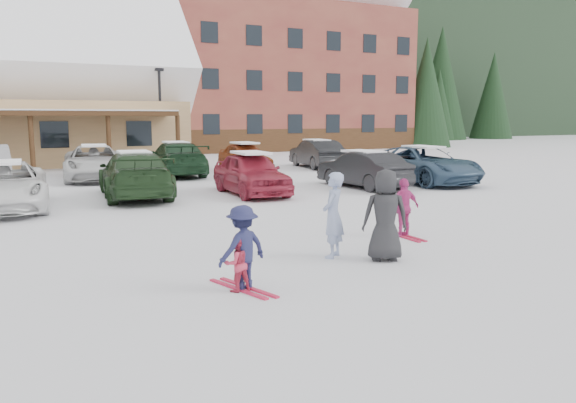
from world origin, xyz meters
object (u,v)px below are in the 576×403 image
parked_car_4 (251,173)px  bystander_dark (385,215)px  alpine_hotel (241,49)px  adult_skier (333,215)px  parked_car_3 (135,175)px  parked_car_10 (95,163)px  parked_car_11 (176,159)px  parked_car_2 (4,186)px  lamp_post (160,109)px  child_navy (242,248)px  child_magenta (404,208)px  parked_car_5 (363,169)px  parked_car_6 (423,165)px  toddler_red (237,263)px  parked_car_13 (317,154)px  parked_car_12 (245,157)px

parked_car_4 → bystander_dark: bearing=-95.7°
alpine_hotel → adult_skier: alpine_hotel is taller
adult_skier → parked_car_3: bearing=-122.3°
parked_car_10 → parked_car_11: 3.65m
parked_car_2 → parked_car_11: 10.31m
lamp_post → parked_car_11: lamp_post is taller
parked_car_2 → alpine_hotel: bearing=58.7°
child_navy → child_magenta: 5.19m
adult_skier → parked_car_5: adult_skier is taller
child_navy → parked_car_4: parked_car_4 is taller
parked_car_3 → parked_car_6: 11.53m
toddler_red → parked_car_13: bearing=-127.2°
child_magenta → parked_car_10: bearing=-72.5°
child_navy → parked_car_13: size_ratio=0.29×
parked_car_6 → lamp_post: bearing=116.3°
lamp_post → parked_car_11: 7.22m
parked_car_10 → child_navy: bearing=-84.5°
parked_car_3 → parked_car_2: bearing=18.6°
parked_car_5 → toddler_red: bearing=43.9°
parked_car_3 → parked_car_4: size_ratio=1.23×
parked_car_3 → parked_car_13: size_ratio=1.17×
lamp_post → parked_car_11: size_ratio=1.03×
child_magenta → parked_car_3: 10.04m
parked_car_3 → child_magenta: bearing=119.6°
lamp_post → parked_car_6: (7.26, -14.25, -2.41)m
alpine_hotel → bystander_dark: 41.36m
adult_skier → parked_car_10: 16.57m
bystander_dark → parked_car_6: (9.04, 9.69, -0.11)m
parked_car_2 → parked_car_5: (12.38, -0.28, -0.00)m
child_magenta → adult_skier: bearing=21.9°
child_navy → toddler_red: bearing=9.9°
child_magenta → bystander_dark: bystander_dark is taller
lamp_post → child_navy: 25.02m
bystander_dark → adult_skier: bearing=-13.7°
parked_car_6 → parked_car_10: 14.02m
parked_car_4 → parked_car_12: (3.04, 7.97, -0.02)m
child_magenta → parked_car_2: size_ratio=0.26×
parked_car_6 → parked_car_10: size_ratio=1.00×
alpine_hotel → child_navy: 42.88m
child_magenta → bystander_dark: 2.32m
parked_car_6 → parked_car_12: bearing=119.5°
lamp_post → parked_car_6: size_ratio=1.02×
parked_car_5 → parked_car_4: bearing=-5.8°
parked_car_4 → parked_car_11: bearing=96.8°
toddler_red → parked_car_3: 11.29m
parked_car_6 → alpine_hotel: bearing=82.0°
lamp_post → alpine_hotel: bearing=53.2°
child_navy → parked_car_5: 13.49m
alpine_hotel → parked_car_10: bearing=-126.0°
lamp_post → parked_car_2: lamp_post is taller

